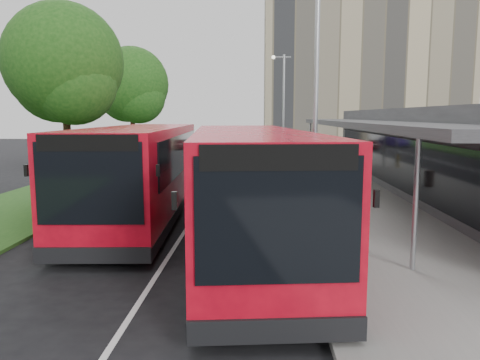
# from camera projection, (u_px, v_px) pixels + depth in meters

# --- Properties ---
(ground) EXTENTS (120.00, 120.00, 0.00)m
(ground) POSITION_uv_depth(u_px,v_px,m) (180.00, 239.00, 14.00)
(ground) COLOR black
(ground) RESTS_ON ground
(pavement) EXTENTS (5.00, 80.00, 0.15)m
(pavement) POSITION_uv_depth(u_px,v_px,m) (309.00, 166.00, 33.55)
(pavement) COLOR slate
(pavement) RESTS_ON ground
(grass_verge) EXTENTS (5.00, 80.00, 0.10)m
(grass_verge) POSITION_uv_depth(u_px,v_px,m) (130.00, 166.00, 34.06)
(grass_verge) COLOR #1D4817
(grass_verge) RESTS_ON ground
(lane_centre_line) EXTENTS (0.12, 70.00, 0.01)m
(lane_centre_line) POSITION_uv_depth(u_px,v_px,m) (220.00, 175.00, 28.84)
(lane_centre_line) COLOR silver
(lane_centre_line) RESTS_ON ground
(kerb_dashes) EXTENTS (0.12, 56.00, 0.01)m
(kerb_dashes) POSITION_uv_depth(u_px,v_px,m) (272.00, 168.00, 32.67)
(kerb_dashes) COLOR silver
(kerb_dashes) RESTS_ON ground
(office_block) EXTENTS (22.00, 12.00, 18.00)m
(office_block) POSITION_uv_depth(u_px,v_px,m) (360.00, 69.00, 53.79)
(office_block) COLOR tan
(office_block) RESTS_ON ground
(station_building) EXTENTS (7.70, 26.00, 4.00)m
(station_building) POSITION_uv_depth(u_px,v_px,m) (446.00, 152.00, 21.21)
(station_building) COLOR #2E2E30
(station_building) RESTS_ON ground
(tree_mid) EXTENTS (5.62, 5.62, 9.04)m
(tree_mid) POSITION_uv_depth(u_px,v_px,m) (64.00, 70.00, 22.44)
(tree_mid) COLOR black
(tree_mid) RESTS_ON ground
(tree_far) EXTENTS (5.40, 5.40, 8.69)m
(tree_far) POSITION_uv_depth(u_px,v_px,m) (132.00, 89.00, 34.34)
(tree_far) COLOR black
(tree_far) RESTS_ON ground
(lamp_post_near) EXTENTS (1.44, 0.28, 8.00)m
(lamp_post_near) POSITION_uv_depth(u_px,v_px,m) (313.00, 83.00, 15.17)
(lamp_post_near) COLOR #9B9FA3
(lamp_post_near) RESTS_ON pavement
(lamp_post_far) EXTENTS (1.44, 0.28, 8.00)m
(lamp_post_far) POSITION_uv_depth(u_px,v_px,m) (283.00, 102.00, 34.97)
(lamp_post_far) COLOR #9B9FA3
(lamp_post_far) RESTS_ON pavement
(bus_main) EXTENTS (4.06, 11.82, 3.29)m
(bus_main) POSITION_uv_depth(u_px,v_px,m) (248.00, 190.00, 12.61)
(bus_main) COLOR red
(bus_main) RESTS_ON ground
(bus_second) EXTENTS (3.48, 11.69, 3.28)m
(bus_second) POSITION_uv_depth(u_px,v_px,m) (141.00, 173.00, 16.42)
(bus_second) COLOR red
(bus_second) RESTS_ON ground
(litter_bin) EXTENTS (0.50, 0.50, 0.79)m
(litter_bin) POSITION_uv_depth(u_px,v_px,m) (330.00, 178.00, 23.62)
(litter_bin) COLOR #341D15
(litter_bin) RESTS_ON pavement
(bollard) EXTENTS (0.16, 0.16, 0.93)m
(bollard) POSITION_uv_depth(u_px,v_px,m) (298.00, 160.00, 32.16)
(bollard) COLOR yellow
(bollard) RESTS_ON pavement
(car_near) EXTENTS (1.54, 3.42, 1.14)m
(car_near) POSITION_uv_depth(u_px,v_px,m) (259.00, 144.00, 51.37)
(car_near) COLOR #5F0D16
(car_near) RESTS_ON ground
(car_far) EXTENTS (2.79, 4.43, 1.38)m
(car_far) POSITION_uv_depth(u_px,v_px,m) (226.00, 141.00, 56.40)
(car_far) COLOR navy
(car_far) RESTS_ON ground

